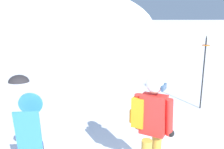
{
  "coord_description": "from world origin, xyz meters",
  "views": [
    {
      "loc": [
        -0.39,
        -2.39,
        2.5
      ],
      "look_at": [
        0.2,
        3.74,
        1.0
      ],
      "focal_mm": 38.52,
      "sensor_mm": 36.0,
      "label": 1
    }
  ],
  "objects": [
    {
      "name": "snowboarder_main",
      "position": [
        0.48,
        0.75,
        0.92
      ],
      "size": [
        1.14,
        1.58,
        1.71
      ],
      "color": "orange",
      "rests_on": "ground"
    },
    {
      "name": "ridge_peak_main",
      "position": [
        -4.71,
        36.63,
        0.0
      ],
      "size": [
        29.73,
        26.75,
        14.05
      ],
      "color": "white",
      "rests_on": "ground"
    },
    {
      "name": "piste_marker_near",
      "position": [
        2.66,
        3.63,
        1.15
      ],
      "size": [
        0.2,
        0.2,
        2.02
      ],
      "color": "black",
      "rests_on": "ground"
    },
    {
      "name": "rock_mid",
      "position": [
        -3.14,
        6.95,
        0.0
      ],
      "size": [
        0.79,
        0.67,
        0.55
      ],
      "color": "#282628",
      "rests_on": "ground"
    }
  ]
}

